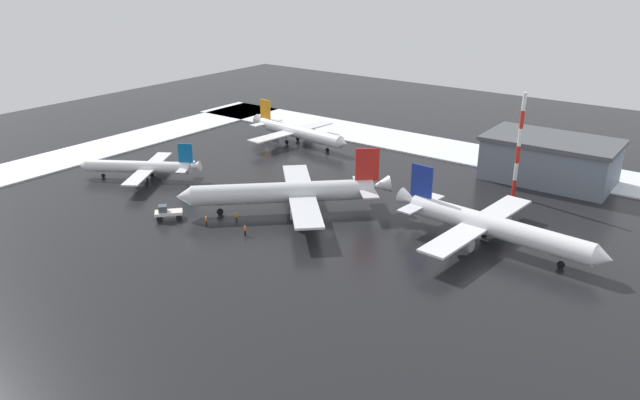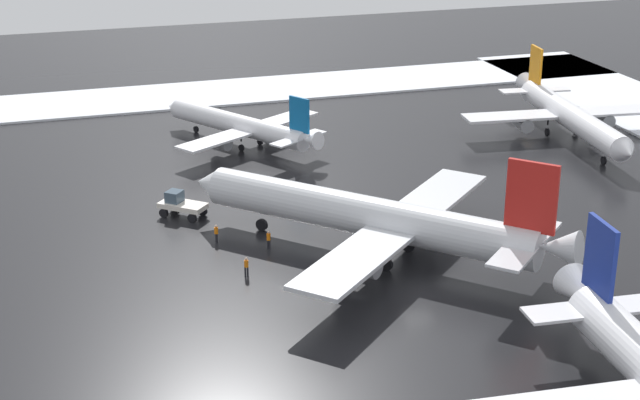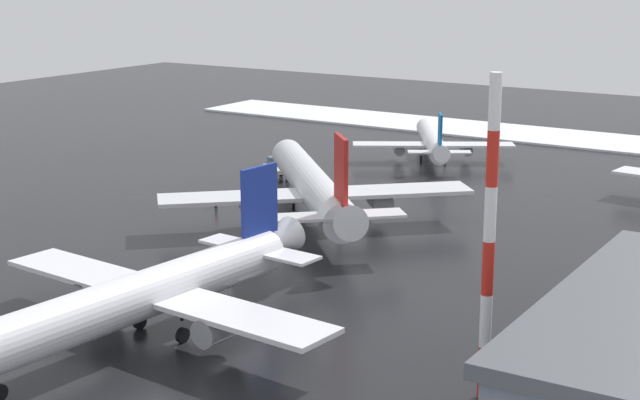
% 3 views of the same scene
% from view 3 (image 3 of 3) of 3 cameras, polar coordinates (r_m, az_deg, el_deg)
% --- Properties ---
extents(ground_plane, '(240.00, 240.00, 0.00)m').
position_cam_3_polar(ground_plane, '(91.90, -2.47, -2.38)').
color(ground_plane, black).
extents(snow_bank_right, '(14.00, 116.00, 0.30)m').
position_cam_3_polar(snow_bank_right, '(150.28, 12.41, 3.72)').
color(snow_bank_right, white).
rests_on(snow_bank_right, ground_plane).
extents(airplane_foreground_jet, '(29.76, 28.65, 11.08)m').
position_cam_3_polar(airplane_foreground_jet, '(97.72, -0.43, 0.83)').
color(airplane_foreground_jet, silver).
rests_on(airplane_foreground_jet, ground_plane).
extents(airplane_far_rear, '(34.82, 28.91, 10.33)m').
position_cam_3_polar(airplane_far_rear, '(67.61, -10.62, -5.58)').
color(airplane_far_rear, white).
rests_on(airplane_far_rear, ground_plane).
extents(airplane_parked_starboard, '(22.65, 19.41, 7.53)m').
position_cam_3_polar(airplane_parked_starboard, '(129.72, 6.55, 3.44)').
color(airplane_parked_starboard, white).
rests_on(airplane_parked_starboard, ground_plane).
extents(pushback_tug, '(4.70, 4.90, 2.50)m').
position_cam_3_polar(pushback_tug, '(118.10, -2.59, 1.90)').
color(pushback_tug, silver).
rests_on(pushback_tug, ground_plane).
extents(ground_crew_near_tug, '(0.36, 0.36, 1.71)m').
position_cam_3_polar(ground_crew_near_tug, '(104.57, -6.08, 0.10)').
color(ground_crew_near_tug, black).
rests_on(ground_crew_near_tug, ground_plane).
extents(ground_crew_mid_apron, '(0.36, 0.36, 1.71)m').
position_cam_3_polar(ground_crew_mid_apron, '(106.54, -3.03, 0.41)').
color(ground_crew_mid_apron, black).
rests_on(ground_crew_mid_apron, ground_plane).
extents(ground_crew_by_nose_gear, '(0.36, 0.36, 1.71)m').
position_cam_3_polar(ground_crew_by_nose_gear, '(111.20, -3.94, 0.97)').
color(ground_crew_by_nose_gear, black).
rests_on(ground_crew_by_nose_gear, ground_plane).
extents(antenna_mast, '(0.70, 0.70, 19.53)m').
position_cam_3_polar(antenna_mast, '(57.44, 9.81, -2.38)').
color(antenna_mast, red).
rests_on(antenna_mast, ground_plane).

